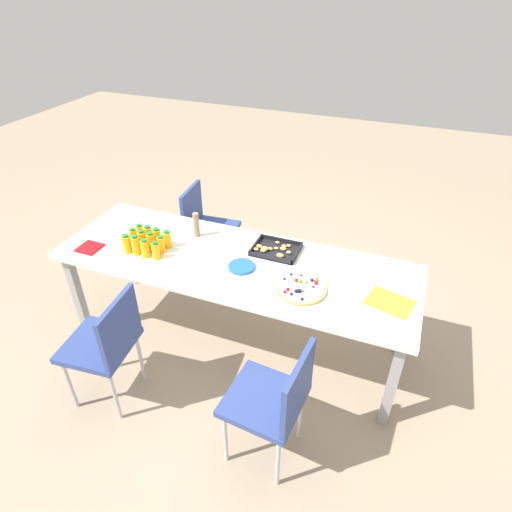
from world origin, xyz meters
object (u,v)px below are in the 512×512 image
(napkin_stack, at_px, (90,248))
(cardboard_tube, at_px, (196,225))
(juice_bottle_11, at_px, (167,240))
(chair_far_left, at_px, (205,224))
(juice_bottle_2, at_px, (145,249))
(juice_bottle_3, at_px, (156,251))
(chair_near_right, at_px, (276,398))
(snack_tray, at_px, (275,250))
(juice_bottle_5, at_px, (142,240))
(juice_bottle_0, at_px, (127,244))
(juice_bottle_6, at_px, (151,242))
(juice_bottle_1, at_px, (136,245))
(juice_bottle_10, at_px, (157,237))
(juice_bottle_4, at_px, (134,238))
(party_table, at_px, (234,267))
(paper_folder, at_px, (390,302))
(plate_stack, at_px, (242,267))
(juice_bottle_9, at_px, (148,235))
(chair_near_left, at_px, (107,341))
(fruit_pizza, at_px, (301,288))
(juice_bottle_8, at_px, (140,233))

(napkin_stack, relative_size, cardboard_tube, 0.80)
(juice_bottle_11, bearing_deg, chair_far_left, 98.26)
(juice_bottle_2, distance_m, juice_bottle_3, 0.08)
(chair_near_right, bearing_deg, snack_tray, 24.70)
(juice_bottle_11, bearing_deg, juice_bottle_5, -152.44)
(juice_bottle_0, bearing_deg, juice_bottle_6, 28.07)
(juice_bottle_1, distance_m, cardboard_tube, 0.45)
(juice_bottle_2, bearing_deg, juice_bottle_11, 63.02)
(juice_bottle_10, distance_m, napkin_stack, 0.48)
(juice_bottle_3, xyz_separation_m, juice_bottle_4, (-0.22, 0.07, 0.01))
(chair_far_left, distance_m, snack_tray, 1.02)
(cardboard_tube, bearing_deg, juice_bottle_10, -132.90)
(juice_bottle_6, bearing_deg, cardboard_tube, 54.78)
(juice_bottle_11, bearing_deg, juice_bottle_1, -135.57)
(party_table, height_order, paper_folder, paper_folder)
(juice_bottle_0, height_order, plate_stack, juice_bottle_0)
(juice_bottle_9, bearing_deg, juice_bottle_10, 0.38)
(napkin_stack, bearing_deg, juice_bottle_1, 10.58)
(chair_near_left, bearing_deg, juice_bottle_6, -0.19)
(juice_bottle_1, relative_size, paper_folder, 0.57)
(juice_bottle_10, xyz_separation_m, snack_tray, (0.80, 0.23, -0.05))
(juice_bottle_1, xyz_separation_m, juice_bottle_5, (0.00, 0.07, -0.00))
(party_table, height_order, napkin_stack, napkin_stack)
(chair_near_left, height_order, juice_bottle_3, juice_bottle_3)
(fruit_pizza, bearing_deg, chair_far_left, 142.11)
(juice_bottle_1, bearing_deg, juice_bottle_6, 45.06)
(juice_bottle_9, height_order, cardboard_tube, cardboard_tube)
(juice_bottle_10, height_order, snack_tray, juice_bottle_10)
(napkin_stack, distance_m, cardboard_tube, 0.76)
(juice_bottle_3, xyz_separation_m, juice_bottle_10, (-0.08, 0.14, 0.00))
(napkin_stack, bearing_deg, juice_bottle_9, 30.71)
(party_table, xyz_separation_m, chair_near_right, (0.58, -0.78, -0.18))
(juice_bottle_2, distance_m, napkin_stack, 0.43)
(juice_bottle_0, height_order, cardboard_tube, cardboard_tube)
(juice_bottle_8, bearing_deg, juice_bottle_3, -33.78)
(juice_bottle_1, bearing_deg, juice_bottle_11, 44.43)
(juice_bottle_9, distance_m, juice_bottle_10, 0.07)
(chair_near_left, distance_m, juice_bottle_8, 0.82)
(napkin_stack, xyz_separation_m, paper_folder, (2.04, 0.17, -0.00))
(cardboard_tube, bearing_deg, juice_bottle_1, -127.43)
(juice_bottle_8, bearing_deg, fruit_pizza, -5.67)
(chair_near_left, relative_size, fruit_pizza, 2.65)
(chair_far_left, height_order, juice_bottle_6, juice_bottle_6)
(chair_near_right, bearing_deg, juice_bottle_2, 67.42)
(juice_bottle_2, xyz_separation_m, fruit_pizza, (1.09, 0.04, -0.05))
(chair_near_left, xyz_separation_m, juice_bottle_0, (-0.21, 0.58, 0.31))
(juice_bottle_2, height_order, plate_stack, juice_bottle_2)
(party_table, height_order, juice_bottle_0, juice_bottle_0)
(chair_near_right, xyz_separation_m, juice_bottle_1, (-1.23, 0.60, 0.31))
(chair_far_left, bearing_deg, napkin_stack, -26.90)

